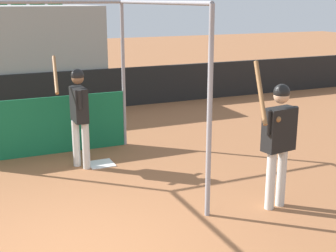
# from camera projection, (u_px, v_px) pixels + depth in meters

# --- Properties ---
(outfield_wall) EXTENTS (24.00, 0.12, 1.07)m
(outfield_wall) POSITION_uv_depth(u_px,v_px,m) (6.00, 96.00, 11.73)
(outfield_wall) COLOR black
(outfield_wall) RESTS_ON ground
(batting_cage) EXTENTS (3.25, 3.64, 2.88)m
(batting_cage) POSITION_uv_depth(u_px,v_px,m) (49.00, 97.00, 8.03)
(batting_cage) COLOR gray
(batting_cage) RESTS_ON ground
(home_plate) EXTENTS (0.44, 0.44, 0.02)m
(home_plate) POSITION_uv_depth(u_px,v_px,m) (101.00, 164.00, 8.47)
(home_plate) COLOR white
(home_plate) RESTS_ON ground
(player_batter) EXTENTS (0.54, 0.92, 1.93)m
(player_batter) POSITION_uv_depth(u_px,v_px,m) (78.00, 109.00, 8.06)
(player_batter) COLOR silver
(player_batter) RESTS_ON ground
(player_waiting) EXTENTS (0.77, 0.56, 2.11)m
(player_waiting) POSITION_uv_depth(u_px,v_px,m) (278.00, 134.00, 6.45)
(player_waiting) COLOR silver
(player_waiting) RESTS_ON ground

